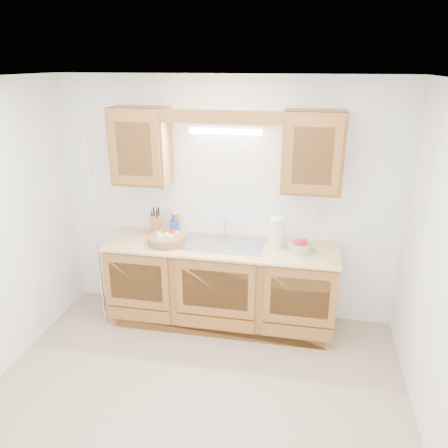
% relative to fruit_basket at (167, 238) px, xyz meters
% --- Properties ---
extents(room, '(3.52, 3.50, 2.50)m').
position_rel_fruit_basket_xyz_m(room, '(0.54, -1.13, 0.30)').
color(room, tan).
rests_on(room, ground).
extents(base_cabinets, '(2.20, 0.60, 0.86)m').
position_rel_fruit_basket_xyz_m(base_cabinets, '(0.54, 0.07, -0.51)').
color(base_cabinets, '#A36230').
rests_on(base_cabinets, ground).
extents(countertop, '(2.30, 0.63, 0.04)m').
position_rel_fruit_basket_xyz_m(countertop, '(0.54, 0.06, -0.07)').
color(countertop, tan).
rests_on(countertop, base_cabinets).
extents(upper_cabinet_left, '(0.55, 0.33, 0.75)m').
position_rel_fruit_basket_xyz_m(upper_cabinet_left, '(-0.29, 0.21, 0.87)').
color(upper_cabinet_left, '#A36230').
rests_on(upper_cabinet_left, room).
extents(upper_cabinet_right, '(0.55, 0.33, 0.75)m').
position_rel_fruit_basket_xyz_m(upper_cabinet_right, '(1.37, 0.21, 0.87)').
color(upper_cabinet_right, '#A36230').
rests_on(upper_cabinet_right, room).
extents(valance, '(2.20, 0.05, 0.12)m').
position_rel_fruit_basket_xyz_m(valance, '(0.54, 0.06, 1.19)').
color(valance, '#A36230').
rests_on(valance, room).
extents(fluorescent_fixture, '(0.76, 0.08, 0.08)m').
position_rel_fruit_basket_xyz_m(fluorescent_fixture, '(0.54, 0.29, 1.05)').
color(fluorescent_fixture, white).
rests_on(fluorescent_fixture, room).
extents(sink, '(0.84, 0.46, 0.36)m').
position_rel_fruit_basket_xyz_m(sink, '(0.54, 0.08, -0.12)').
color(sink, '#9E9EA3').
rests_on(sink, countertop).
extents(wire_shelf_pole, '(0.03, 0.03, 2.00)m').
position_rel_fruit_basket_xyz_m(wire_shelf_pole, '(-0.66, -0.19, 0.05)').
color(wire_shelf_pole, silver).
rests_on(wire_shelf_pole, ground).
extents(outlet_plate, '(0.08, 0.01, 0.12)m').
position_rel_fruit_basket_xyz_m(outlet_plate, '(1.49, 0.37, 0.20)').
color(outlet_plate, white).
rests_on(outlet_plate, room).
extents(fruit_basket, '(0.39, 0.39, 0.12)m').
position_rel_fruit_basket_xyz_m(fruit_basket, '(0.00, 0.00, 0.00)').
color(fruit_basket, olive).
rests_on(fruit_basket, countertop).
extents(knife_block, '(0.13, 0.18, 0.29)m').
position_rel_fruit_basket_xyz_m(knife_block, '(-0.19, 0.21, 0.05)').
color(knife_block, '#A36230').
rests_on(knife_block, countertop).
extents(orange_canister, '(0.08, 0.08, 0.22)m').
position_rel_fruit_basket_xyz_m(orange_canister, '(0.00, 0.30, 0.06)').
color(orange_canister, '#F7560D').
rests_on(orange_canister, countertop).
extents(soap_bottle, '(0.12, 0.12, 0.21)m').
position_rel_fruit_basket_xyz_m(soap_bottle, '(0.00, 0.26, 0.05)').
color(soap_bottle, blue).
rests_on(soap_bottle, countertop).
extents(sponge, '(0.12, 0.09, 0.02)m').
position_rel_fruit_basket_xyz_m(sponge, '(1.08, 0.31, -0.04)').
color(sponge, '#CC333F').
rests_on(sponge, countertop).
extents(paper_towel, '(0.16, 0.16, 0.34)m').
position_rel_fruit_basket_xyz_m(paper_towel, '(1.08, 0.14, 0.09)').
color(paper_towel, silver).
rests_on(paper_towel, countertop).
extents(apple_bowl, '(0.28, 0.28, 0.13)m').
position_rel_fruit_basket_xyz_m(apple_bowl, '(1.31, 0.05, 0.00)').
color(apple_bowl, silver).
rests_on(apple_bowl, countertop).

